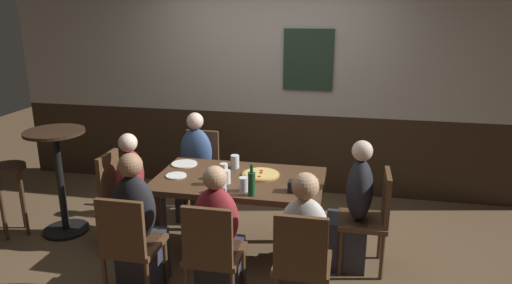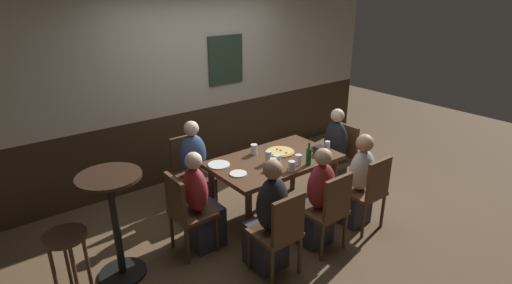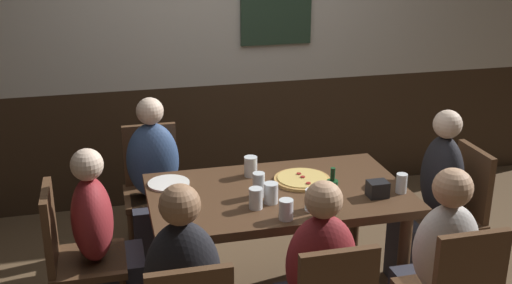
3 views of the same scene
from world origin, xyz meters
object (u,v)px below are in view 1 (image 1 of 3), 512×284
(chair_head_west, at_px, (121,193))
(person_right_near, at_px, (304,253))
(dining_table, at_px, (239,188))
(pint_glass_pale, at_px, (213,179))
(tumbler_water, at_px, (226,178))
(plate_white_large, at_px, (184,164))
(chair_mid_near, at_px, (212,251))
(beer_bottle_green, at_px, (252,183))
(chair_left_near, at_px, (129,242))
(beer_glass_tall, at_px, (222,187))
(highball_clear, at_px, (244,185))
(person_left_far, at_px, (196,175))
(plate_white_small, at_px, (176,176))
(pizza, at_px, (261,174))
(chair_head_east, at_px, (372,215))
(bar_stool, at_px, (9,181))
(chair_left_far, at_px, (200,167))
(tumbler_short, at_px, (314,186))
(person_head_west, at_px, (137,199))
(side_bar_table, at_px, (59,174))
(pint_glass_stout, at_px, (224,172))
(person_mid_near, at_px, (219,245))
(condiment_caddy, at_px, (295,186))
(beer_glass_half, at_px, (235,162))
(chair_right_near, at_px, (301,261))
(person_left_near, at_px, (139,234))
(person_head_east, at_px, (352,215))

(chair_head_west, relative_size, person_right_near, 0.80)
(dining_table, relative_size, pint_glass_pale, 12.70)
(tumbler_water, relative_size, plate_white_large, 0.47)
(chair_mid_near, xyz_separation_m, beer_bottle_green, (0.19, 0.49, 0.35))
(chair_left_near, bearing_deg, beer_glass_tall, 40.35)
(highball_clear, bearing_deg, person_left_far, 127.77)
(person_left_far, height_order, plate_white_small, person_left_far)
(person_right_near, bearing_deg, pizza, 121.14)
(person_left_far, xyz_separation_m, beer_glass_tall, (0.58, -1.03, 0.32))
(chair_head_east, bearing_deg, chair_head_west, 180.00)
(chair_head_west, xyz_separation_m, plate_white_large, (0.55, 0.24, 0.25))
(tumbler_water, xyz_separation_m, bar_stool, (-2.18, 0.07, -0.22))
(chair_left_far, relative_size, person_right_near, 0.80)
(person_right_near, distance_m, tumbler_short, 0.59)
(person_head_west, bearing_deg, side_bar_table, 174.91)
(pint_glass_stout, height_order, bar_stool, pint_glass_stout)
(person_mid_near, relative_size, beer_bottle_green, 4.23)
(side_bar_table, bearing_deg, condiment_caddy, -6.88)
(tumbler_short, distance_m, beer_glass_tall, 0.74)
(plate_white_large, xyz_separation_m, bar_stool, (-1.67, -0.32, -0.18))
(person_head_west, bearing_deg, chair_mid_near, -40.79)
(pint_glass_stout, relative_size, condiment_caddy, 1.26)
(person_left_far, relative_size, beer_glass_half, 9.36)
(person_mid_near, distance_m, tumbler_water, 0.64)
(chair_mid_near, xyz_separation_m, highball_clear, (0.10, 0.56, 0.30))
(chair_right_near, bearing_deg, pizza, 116.51)
(tumbler_water, relative_size, pint_glass_stout, 0.81)
(dining_table, bearing_deg, chair_right_near, -52.79)
(person_right_near, bearing_deg, chair_mid_near, -165.66)
(tumbler_water, distance_m, pint_glass_pale, 0.11)
(chair_left_far, relative_size, chair_head_west, 1.00)
(person_left_near, distance_m, tumbler_water, 0.84)
(person_right_near, bearing_deg, person_left_near, -179.91)
(person_head_west, bearing_deg, person_mid_near, -34.81)
(beer_glass_tall, distance_m, pint_glass_stout, 0.31)
(dining_table, bearing_deg, beer_glass_half, 112.13)
(beer_glass_half, bearing_deg, pint_glass_pale, -99.99)
(person_right_near, height_order, beer_glass_tall, person_right_near)
(tumbler_short, bearing_deg, person_right_near, -92.48)
(person_head_east, relative_size, condiment_caddy, 10.37)
(dining_table, distance_m, beer_bottle_green, 0.44)
(chair_mid_near, distance_m, tumbler_short, 0.98)
(pint_glass_stout, height_order, beer_bottle_green, beer_bottle_green)
(pizza, bearing_deg, tumbler_water, -137.05)
(chair_head_east, relative_size, side_bar_table, 0.84)
(chair_mid_near, distance_m, pizza, 0.99)
(pizza, bearing_deg, tumbler_short, -30.18)
(pint_glass_pale, relative_size, beer_bottle_green, 0.44)
(chair_head_east, distance_m, tumbler_water, 1.27)
(beer_glass_tall, distance_m, pint_glass_pale, 0.20)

